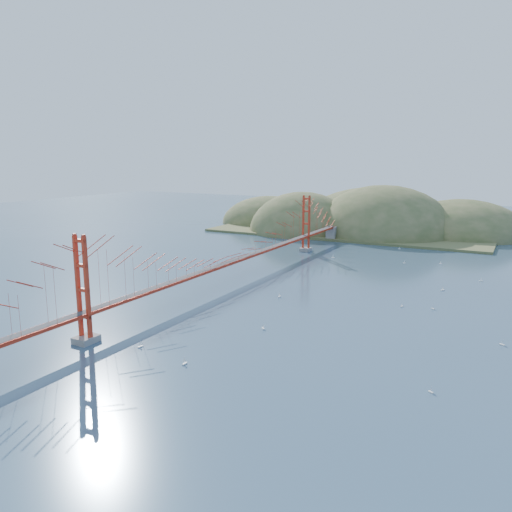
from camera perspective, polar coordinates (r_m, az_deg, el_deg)
The scene contains 17 objects.
ground at distance 79.23m, azimuth -2.77°, elevation -2.96°, with size 320.00×320.00×0.00m, color #314A62.
bridge at distance 77.96m, azimuth -2.75°, elevation 2.07°, with size 2.20×94.40×12.00m.
far_headlands at distance 140.70m, azimuth 12.63°, elevation 3.03°, with size 84.00×58.00×25.00m.
sailboat_14 at distance 78.96m, azimuth 20.55°, elevation -3.61°, with size 0.69×0.69×0.73m.
sailboat_12 at distance 111.77m, azimuth 16.07°, elevation 0.86°, with size 0.47×0.38×0.56m.
sailboat_11 at distance 59.12m, azimuth 26.32°, elevation -8.99°, with size 0.61×0.61×0.66m.
sailboat_6 at distance 57.89m, azimuth 0.82°, elevation -8.20°, with size 0.64×0.64×0.66m.
sailboat_0 at distance 70.69m, azimuth 2.68°, elevation -4.58°, with size 0.53×0.63×0.72m.
sailboat_2 at distance 45.72m, azimuth 19.36°, elevation -14.36°, with size 0.53×0.53×0.57m.
sailboat_1 at distance 69.05m, azimuth 19.57°, elevation -5.64°, with size 0.55×0.55×0.59m.
sailboat_17 at distance 87.10m, azimuth 24.31°, elevation -2.56°, with size 0.54×0.49×0.61m.
sailboat_4 at distance 68.85m, azimuth 16.34°, elevation -5.49°, with size 0.53×0.53×0.56m.
sailboat_10 at distance 53.96m, azimuth -13.08°, elevation -9.97°, with size 0.55×0.64×0.73m.
sailboat_8 at distance 98.40m, azimuth 20.36°, elevation -0.78°, with size 0.53×0.53×0.56m.
sailboat_7 at distance 96.84m, azimuth 16.59°, elevation -0.72°, with size 0.50×0.44×0.57m.
sailboat_3 at distance 98.87m, azimuth 8.80°, elevation -0.14°, with size 0.63×0.63×0.66m.
sailboat_extra_0 at distance 49.05m, azimuth -8.16°, elevation -11.99°, with size 0.55×0.65×0.75m.
Camera 1 is at (39.88, -65.66, 19.39)m, focal length 35.00 mm.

